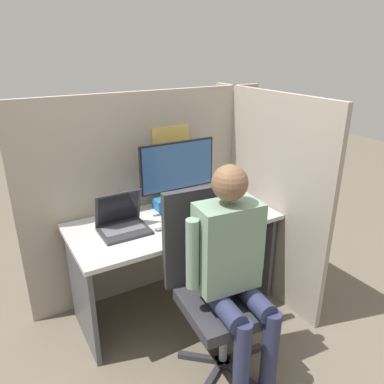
% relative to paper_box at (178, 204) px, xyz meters
% --- Properties ---
extents(ground_plane, '(12.00, 12.00, 0.00)m').
position_rel_paper_box_xyz_m(ground_plane, '(-0.11, -0.47, -0.75)').
color(ground_plane, '#665B4C').
extents(cubicle_panel_back, '(1.91, 0.05, 1.54)m').
position_rel_paper_box_xyz_m(cubicle_panel_back, '(-0.11, 0.22, 0.02)').
color(cubicle_panel_back, gray).
rests_on(cubicle_panel_back, ground).
extents(cubicle_panel_right, '(0.04, 1.29, 1.54)m').
position_rel_paper_box_xyz_m(cubicle_panel_right, '(0.62, -0.20, 0.02)').
color(cubicle_panel_right, gray).
rests_on(cubicle_panel_right, ground).
extents(desk, '(1.41, 0.66, 0.71)m').
position_rel_paper_box_xyz_m(desk, '(-0.11, -0.14, -0.21)').
color(desk, '#B7B7B2').
rests_on(desk, ground).
extents(paper_box, '(0.31, 0.24, 0.08)m').
position_rel_paper_box_xyz_m(paper_box, '(0.00, 0.00, 0.00)').
color(paper_box, '#236BAD').
rests_on(paper_box, desk).
extents(monitor, '(0.56, 0.18, 0.43)m').
position_rel_paper_box_xyz_m(monitor, '(0.00, 0.00, 0.27)').
color(monitor, black).
rests_on(monitor, paper_box).
extents(laptop, '(0.30, 0.25, 0.25)m').
position_rel_paper_box_xyz_m(laptop, '(-0.47, -0.12, 0.01)').
color(laptop, '#2D2D33').
rests_on(laptop, desk).
extents(mouse, '(0.06, 0.04, 0.04)m').
position_rel_paper_box_xyz_m(mouse, '(-0.27, -0.23, -0.02)').
color(mouse, silver).
rests_on(mouse, desk).
extents(stapler, '(0.05, 0.15, 0.05)m').
position_rel_paper_box_xyz_m(stapler, '(0.49, -0.10, -0.01)').
color(stapler, '#A31919').
rests_on(stapler, desk).
extents(carrot_toy, '(0.05, 0.13, 0.05)m').
position_rel_paper_box_xyz_m(carrot_toy, '(0.07, -0.34, -0.02)').
color(carrot_toy, orange).
rests_on(carrot_toy, desk).
extents(office_chair, '(0.53, 0.58, 1.08)m').
position_rel_paper_box_xyz_m(office_chair, '(-0.13, -0.67, -0.21)').
color(office_chair, '#2D2D33').
rests_on(office_chair, ground).
extents(person, '(0.48, 0.43, 1.28)m').
position_rel_paper_box_xyz_m(person, '(-0.12, -0.83, -0.01)').
color(person, '#282D4C').
rests_on(person, ground).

